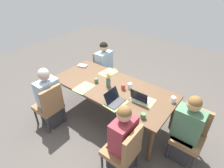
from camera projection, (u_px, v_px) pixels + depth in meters
ground_plane at (112, 116)px, 3.80m from camera, size 10.00×10.00×0.00m
dining_table at (112, 89)px, 3.42m from camera, size 2.32×1.04×0.76m
chair_near_left_near at (50, 104)px, 3.34m from camera, size 0.44×0.44×0.90m
person_near_left_near at (50, 100)px, 3.41m from camera, size 0.36×0.40×1.19m
chair_head_right_left_mid at (191, 132)px, 2.79m from camera, size 0.44×0.44×0.90m
person_head_right_left_mid at (186, 132)px, 2.75m from camera, size 0.40×0.36×1.19m
chair_near_left_far at (125, 150)px, 2.53m from camera, size 0.44×0.44×0.90m
person_near_left_far at (123, 143)px, 2.59m from camera, size 0.36×0.40×1.19m
chair_far_right_near at (103, 68)px, 4.55m from camera, size 0.44×0.44×0.90m
person_far_right_near at (104, 68)px, 4.46m from camera, size 0.36×0.40×1.19m
flower_vase at (108, 80)px, 3.30m from camera, size 0.10×0.09×0.29m
placemat_near_left_near at (84, 88)px, 3.34m from camera, size 0.27×0.37×0.00m
placemat_head_right_left_mid at (143, 100)px, 3.03m from camera, size 0.38×0.29×0.00m
placemat_near_left_far at (116, 103)px, 2.96m from camera, size 0.29×0.38×0.00m
placemat_far_right_near at (108, 72)px, 3.82m from camera, size 0.29×0.38×0.00m
laptop_near_left_far at (114, 100)px, 2.97m from camera, size 0.22×0.32×0.20m
laptop_head_right_left_mid at (140, 98)px, 3.01m from camera, size 0.32×0.22×0.21m
coffee_mug_near_left at (123, 87)px, 3.27m from camera, size 0.07×0.07×0.10m
coffee_mug_near_right at (173, 100)px, 2.97m from camera, size 0.08×0.08×0.10m
coffee_mug_centre_left at (96, 80)px, 3.48m from camera, size 0.07×0.07×0.08m
coffee_mug_centre_right at (130, 86)px, 3.30m from camera, size 0.07×0.07×0.10m
coffee_mug_far_left at (143, 116)px, 2.66m from camera, size 0.08×0.08×0.08m
book_red_cover at (82, 66)px, 4.05m from camera, size 0.23×0.19×0.03m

